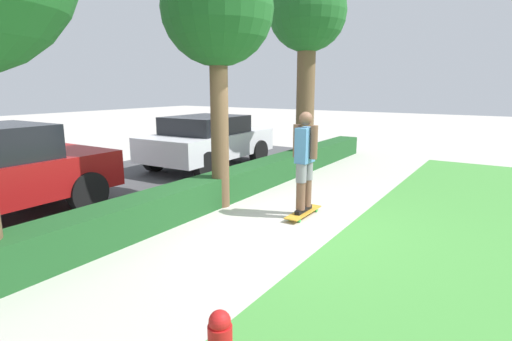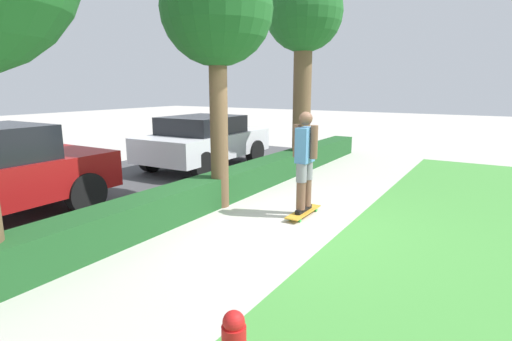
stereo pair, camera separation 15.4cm
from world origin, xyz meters
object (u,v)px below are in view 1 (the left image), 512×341
object	(u,v)px
tree_mid	(218,14)
parked_car_middle	(208,140)
skater_person	(305,159)
tree_far	(307,21)
skateboard	(303,212)

from	to	relation	value
tree_mid	parked_car_middle	bearing A→B (deg)	43.16
tree_mid	parked_car_middle	distance (m)	4.58
skater_person	tree_far	xyz separation A→B (m)	(3.47, 1.71, 2.80)
tree_far	parked_car_middle	xyz separation A→B (m)	(-1.04, 2.42, -3.04)
skateboard	tree_far	world-z (taller)	tree_far
skater_person	tree_mid	distance (m)	2.91
tree_mid	parked_car_middle	size ratio (longest dim) A/B	1.14
tree_mid	skater_person	bearing A→B (deg)	-79.60
skateboard	parked_car_middle	size ratio (longest dim) A/B	0.25
tree_far	skater_person	bearing A→B (deg)	-153.79
skater_person	tree_mid	xyz separation A→B (m)	(-0.29, 1.58, 2.43)
skater_person	tree_mid	size ratio (longest dim) A/B	0.38
tree_far	tree_mid	bearing A→B (deg)	-178.04
tree_mid	parked_car_middle	world-z (taller)	tree_mid
tree_far	skateboard	bearing A→B (deg)	-153.79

